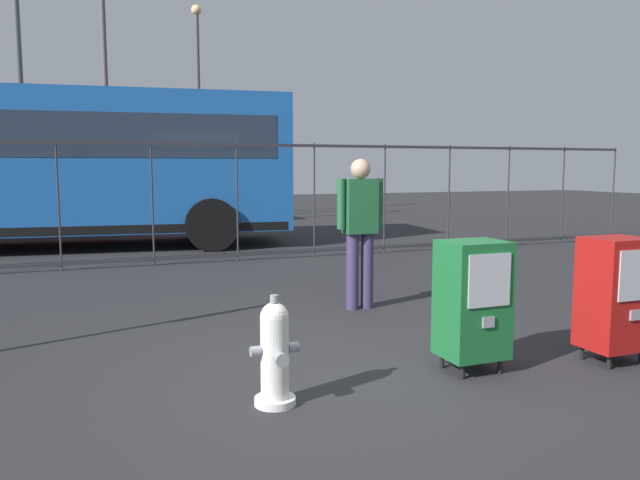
{
  "coord_description": "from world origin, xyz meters",
  "views": [
    {
      "loc": [
        -1.79,
        -4.17,
        1.58
      ],
      "look_at": [
        0.3,
        1.2,
        0.9
      ],
      "focal_mm": 34.8,
      "sensor_mm": 36.0,
      "label": 1
    }
  ],
  "objects": [
    {
      "name": "street_light_far_left",
      "position": [
        -0.98,
        13.8,
        3.88
      ],
      "size": [
        0.32,
        0.32,
        6.65
      ],
      "color": "#4C4F54",
      "rests_on": "ground_plane"
    },
    {
      "name": "newspaper_box_primary",
      "position": [
        1.0,
        -0.24,
        0.57
      ],
      "size": [
        0.48,
        0.42,
        1.02
      ],
      "color": "black",
      "rests_on": "ground_plane"
    },
    {
      "name": "fire_hydrant",
      "position": [
        -0.62,
        -0.35,
        0.35
      ],
      "size": [
        0.33,
        0.31,
        0.75
      ],
      "color": "silver",
      "rests_on": "ground_plane"
    },
    {
      "name": "bus_near",
      "position": [
        -2.99,
        9.03,
        1.71
      ],
      "size": [
        10.71,
        3.69,
        3.0
      ],
      "rotation": [
        0.0,
        0.0,
        -0.11
      ],
      "color": "#19519E",
      "rests_on": "ground_plane"
    },
    {
      "name": "newspaper_box_secondary",
      "position": [
        2.2,
        -0.46,
        0.57
      ],
      "size": [
        0.48,
        0.42,
        1.02
      ],
      "color": "black",
      "rests_on": "ground_plane"
    },
    {
      "name": "pedestrian",
      "position": [
        1.1,
        2.03,
        0.95
      ],
      "size": [
        0.55,
        0.22,
        1.67
      ],
      "color": "#382D51",
      "rests_on": "ground_plane"
    },
    {
      "name": "street_light_near_right",
      "position": [
        -2.91,
        11.67,
        4.67
      ],
      "size": [
        0.32,
        0.32,
        8.18
      ],
      "color": "#4C4F54",
      "rests_on": "ground_plane"
    },
    {
      "name": "street_light_near_left",
      "position": [
        1.88,
        15.87,
        3.86
      ],
      "size": [
        0.32,
        0.32,
        6.61
      ],
      "color": "#4C4F54",
      "rests_on": "ground_plane"
    },
    {
      "name": "ground_plane",
      "position": [
        0.0,
        0.0,
        0.0
      ],
      "size": [
        60.0,
        60.0,
        0.0
      ],
      "primitive_type": "plane",
      "color": "#262628"
    },
    {
      "name": "fence_barrier",
      "position": [
        0.0,
        6.03,
        1.02
      ],
      "size": [
        18.03,
        0.04,
        2.0
      ],
      "color": "#2D2D33",
      "rests_on": "ground_plane"
    }
  ]
}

